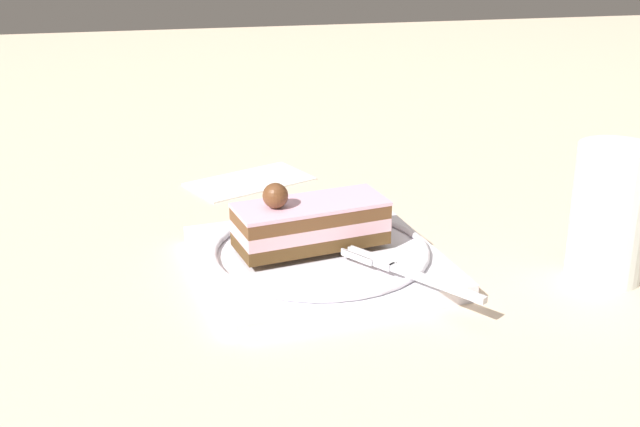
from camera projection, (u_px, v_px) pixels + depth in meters
ground_plane at (343, 256)px, 0.74m from camera, size 2.40×2.40×0.00m
dessert_plate at (320, 259)px, 0.71m from camera, size 0.22×0.22×0.02m
cake_slice at (309, 222)px, 0.71m from camera, size 0.08×0.13×0.06m
fork at (407, 272)px, 0.66m from camera, size 0.11×0.09×0.00m
drink_glass_near at (609, 218)px, 0.68m from camera, size 0.06×0.06×0.11m
folded_napkin at (250, 181)px, 0.92m from camera, size 0.12×0.14×0.00m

